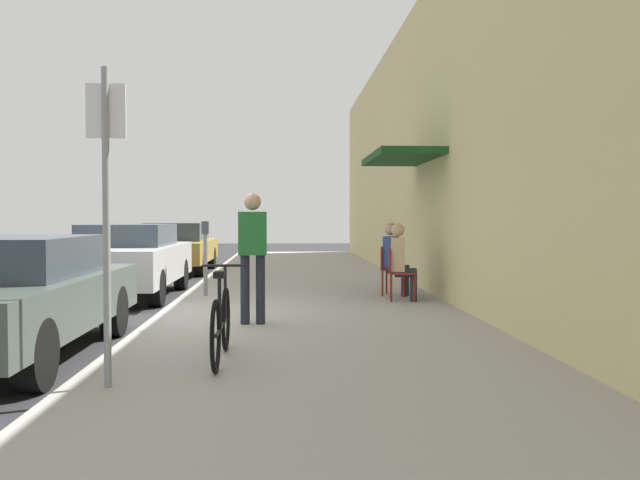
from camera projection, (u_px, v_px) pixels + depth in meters
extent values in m
plane|color=#2D2D30|center=(153.00, 325.00, 9.55)|extent=(60.00, 60.00, 0.00)
cube|color=#9E9B93|center=(308.00, 302.00, 11.66)|extent=(4.50, 32.00, 0.12)
cube|color=beige|center=(448.00, 135.00, 11.69)|extent=(0.30, 32.00, 5.84)
cube|color=#19471E|center=(400.00, 157.00, 12.34)|extent=(1.10, 2.80, 0.12)
cube|color=#47514C|center=(5.00, 304.00, 7.17)|extent=(1.80, 4.40, 0.55)
cube|color=#333D47|center=(10.00, 257.00, 7.31)|extent=(1.48, 2.11, 0.43)
cylinder|color=black|center=(114.00, 311.00, 8.59)|extent=(0.22, 0.64, 0.64)
cylinder|color=black|center=(35.00, 355.00, 5.86)|extent=(0.22, 0.64, 0.64)
cube|color=#B7B7BC|center=(127.00, 263.00, 12.74)|extent=(1.80, 4.40, 0.66)
cube|color=#333D47|center=(129.00, 235.00, 12.87)|extent=(1.48, 2.11, 0.40)
cylinder|color=black|center=(181.00, 274.00, 14.16)|extent=(0.22, 0.64, 0.64)
cylinder|color=black|center=(104.00, 275.00, 14.07)|extent=(0.22, 0.64, 0.64)
cylinder|color=black|center=(156.00, 288.00, 11.43)|extent=(0.22, 0.64, 0.64)
cylinder|color=black|center=(61.00, 289.00, 11.35)|extent=(0.22, 0.64, 0.64)
cube|color=#A58433|center=(177.00, 251.00, 18.60)|extent=(1.80, 4.40, 0.55)
cube|color=#333D47|center=(177.00, 232.00, 18.73)|extent=(1.48, 2.11, 0.48)
cylinder|color=black|center=(211.00, 258.00, 20.01)|extent=(0.22, 0.64, 0.64)
cylinder|color=black|center=(157.00, 258.00, 19.92)|extent=(0.22, 0.64, 0.64)
cylinder|color=black|center=(200.00, 264.00, 17.29)|extent=(0.22, 0.64, 0.64)
cylinder|color=black|center=(137.00, 264.00, 17.20)|extent=(0.22, 0.64, 0.64)
cylinder|color=slate|center=(205.00, 265.00, 12.00)|extent=(0.07, 0.07, 1.10)
cube|color=#383D42|center=(205.00, 227.00, 11.98)|extent=(0.12, 0.10, 0.22)
cylinder|color=gray|center=(106.00, 228.00, 5.52)|extent=(0.06, 0.06, 2.60)
cube|color=white|center=(106.00, 111.00, 5.51)|extent=(0.32, 0.02, 0.44)
torus|color=black|center=(226.00, 319.00, 7.09)|extent=(0.04, 0.66, 0.66)
torus|color=black|center=(216.00, 336.00, 6.04)|extent=(0.04, 0.66, 0.66)
cylinder|color=black|center=(221.00, 327.00, 6.56)|extent=(0.04, 1.05, 0.04)
cylinder|color=black|center=(219.00, 303.00, 6.41)|extent=(0.04, 0.04, 0.50)
cube|color=black|center=(219.00, 274.00, 6.40)|extent=(0.10, 0.20, 0.06)
cylinder|color=black|center=(225.00, 293.00, 7.03)|extent=(0.03, 0.03, 0.56)
cylinder|color=black|center=(225.00, 266.00, 7.02)|extent=(0.46, 0.03, 0.03)
cylinder|color=maroon|center=(413.00, 286.00, 11.49)|extent=(0.04, 0.04, 0.45)
cylinder|color=maroon|center=(415.00, 289.00, 11.11)|extent=(0.04, 0.04, 0.45)
cylinder|color=maroon|center=(391.00, 286.00, 11.52)|extent=(0.04, 0.04, 0.45)
cylinder|color=maroon|center=(391.00, 288.00, 11.15)|extent=(0.04, 0.04, 0.45)
cube|color=maroon|center=(403.00, 273.00, 11.31)|extent=(0.50, 0.50, 0.03)
cube|color=maroon|center=(390.00, 260.00, 11.32)|extent=(0.09, 0.44, 0.40)
cylinder|color=#232838|center=(413.00, 286.00, 11.40)|extent=(0.11, 0.11, 0.47)
cylinder|color=#232838|center=(405.00, 272.00, 11.41)|extent=(0.38, 0.19, 0.14)
cylinder|color=#232838|center=(414.00, 287.00, 11.20)|extent=(0.11, 0.11, 0.47)
cylinder|color=#232838|center=(406.00, 273.00, 11.21)|extent=(0.38, 0.19, 0.14)
cube|color=#CCB28C|center=(398.00, 255.00, 11.31)|extent=(0.27, 0.39, 0.56)
sphere|color=tan|center=(398.00, 230.00, 11.29)|extent=(0.22, 0.22, 0.22)
cylinder|color=maroon|center=(407.00, 282.00, 12.21)|extent=(0.04, 0.04, 0.45)
cylinder|color=maroon|center=(404.00, 284.00, 11.84)|extent=(0.04, 0.04, 0.45)
cylinder|color=maroon|center=(387.00, 282.00, 12.32)|extent=(0.04, 0.04, 0.45)
cylinder|color=maroon|center=(382.00, 284.00, 11.95)|extent=(0.04, 0.04, 0.45)
cube|color=maroon|center=(395.00, 269.00, 12.07)|extent=(0.56, 0.56, 0.03)
cube|color=maroon|center=(384.00, 258.00, 12.12)|extent=(0.18, 0.42, 0.40)
cylinder|color=#232838|center=(406.00, 282.00, 12.12)|extent=(0.11, 0.11, 0.47)
cylinder|color=#232838|center=(399.00, 269.00, 12.15)|extent=(0.39, 0.25, 0.14)
cylinder|color=#232838|center=(404.00, 283.00, 11.93)|extent=(0.11, 0.11, 0.47)
cylinder|color=#232838|center=(397.00, 270.00, 11.96)|extent=(0.39, 0.25, 0.14)
cube|color=#334C99|center=(391.00, 252.00, 12.08)|extent=(0.33, 0.41, 0.56)
sphere|color=tan|center=(391.00, 229.00, 12.07)|extent=(0.22, 0.22, 0.22)
cylinder|color=#232838|center=(245.00, 290.00, 8.83)|extent=(0.12, 0.12, 0.90)
cylinder|color=#232838|center=(260.00, 290.00, 8.84)|extent=(0.12, 0.12, 0.90)
cube|color=#267233|center=(253.00, 233.00, 8.81)|extent=(0.36, 0.22, 0.56)
sphere|color=tan|center=(252.00, 202.00, 8.79)|extent=(0.22, 0.22, 0.22)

